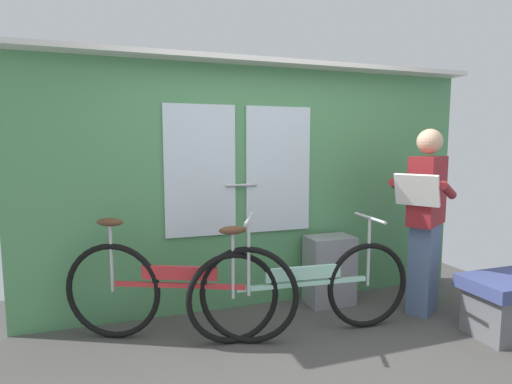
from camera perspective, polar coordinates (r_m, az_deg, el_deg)
ground_plane at (r=2.91m, az=9.31°, el=-23.66°), size 5.07×4.03×0.04m
train_door_wall at (r=3.63m, az=0.55°, el=1.61°), size 4.07×0.28×2.15m
bicycle_near_door at (r=3.12m, az=-10.73°, el=-13.29°), size 1.61×0.78×0.93m
bicycle_leaning_behind at (r=3.18m, az=6.45°, el=-13.20°), size 1.76×0.44×0.89m
passenger_reading_newspaper at (r=3.76m, az=22.57°, el=-3.30°), size 0.61×0.55×1.57m
trash_bin_by_wall at (r=3.84m, az=10.18°, el=-10.64°), size 0.42×0.28×0.62m
bench_seat_corner at (r=3.75m, az=31.92°, el=-13.09°), size 0.70×0.44×0.45m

